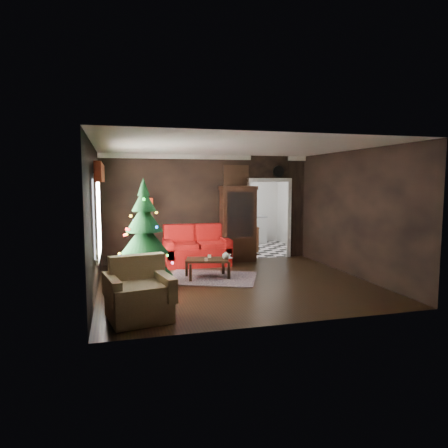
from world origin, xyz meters
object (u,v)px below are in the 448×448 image
object	(u,v)px
curio_cabinet	(238,226)
armchair	(138,290)
teapot	(226,256)
wall_clock	(278,171)
loveseat	(197,245)
christmas_tree	(145,235)
coffee_table	(207,268)
floor_lamp	(148,235)
kitchen_table	(244,239)

from	to	relation	value
curio_cabinet	armchair	size ratio (longest dim) A/B	2.00
teapot	wall_clock	bearing A→B (deg)	44.46
curio_cabinet	wall_clock	distance (m)	1.88
wall_clock	teapot	bearing A→B (deg)	-135.54
loveseat	teapot	size ratio (longest dim) A/B	9.89
christmas_tree	teapot	distance (m)	1.84
coffee_table	teapot	xyz separation A→B (m)	(0.37, -0.17, 0.29)
curio_cabinet	christmas_tree	world-z (taller)	christmas_tree
christmas_tree	curio_cabinet	bearing A→B (deg)	38.81
armchair	floor_lamp	bearing A→B (deg)	72.10
floor_lamp	teapot	world-z (taller)	floor_lamp
coffee_table	loveseat	bearing A→B (deg)	87.93
floor_lamp	kitchen_table	distance (m)	3.53
teapot	loveseat	bearing A→B (deg)	101.14
loveseat	armchair	bearing A→B (deg)	-113.86
floor_lamp	christmas_tree	world-z (taller)	christmas_tree
floor_lamp	armchair	bearing A→B (deg)	-96.71
curio_cabinet	teapot	distance (m)	2.05
teapot	coffee_table	bearing A→B (deg)	154.85
curio_cabinet	christmas_tree	size ratio (longest dim) A/B	0.90
coffee_table	kitchen_table	bearing A→B (deg)	58.95
floor_lamp	christmas_tree	bearing A→B (deg)	-96.35
armchair	loveseat	bearing A→B (deg)	54.94
floor_lamp	teapot	size ratio (longest dim) A/B	10.25
christmas_tree	wall_clock	bearing A→B (deg)	30.80
teapot	floor_lamp	bearing A→B (deg)	135.86
loveseat	curio_cabinet	bearing A→B (deg)	10.83
wall_clock	christmas_tree	bearing A→B (deg)	-149.20
coffee_table	teapot	size ratio (longest dim) A/B	5.32
floor_lamp	armchair	distance (m)	3.68
loveseat	coffee_table	world-z (taller)	loveseat
loveseat	coffee_table	distance (m)	1.45
wall_clock	kitchen_table	world-z (taller)	wall_clock
armchair	coffee_table	distance (m)	2.82
wall_clock	kitchen_table	xyz separation A→B (m)	(-0.55, 1.25, -2.00)
christmas_tree	kitchen_table	size ratio (longest dim) A/B	2.82
curio_cabinet	loveseat	bearing A→B (deg)	-169.17
coffee_table	teapot	world-z (taller)	teapot
armchair	teapot	xyz separation A→B (m)	(1.97, 2.14, 0.04)
loveseat	wall_clock	world-z (taller)	wall_clock
christmas_tree	wall_clock	xyz separation A→B (m)	(3.77, 2.25, 1.33)
christmas_tree	wall_clock	world-z (taller)	wall_clock
kitchen_table	curio_cabinet	bearing A→B (deg)	-114.44
wall_clock	kitchen_table	size ratio (longest dim) A/B	0.43
kitchen_table	christmas_tree	bearing A→B (deg)	-132.64
armchair	christmas_tree	bearing A→B (deg)	71.77
floor_lamp	kitchen_table	xyz separation A→B (m)	(3.03, 1.75, -0.45)
floor_lamp	armchair	world-z (taller)	floor_lamp
kitchen_table	armchair	bearing A→B (deg)	-122.66
loveseat	curio_cabinet	size ratio (longest dim) A/B	0.89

